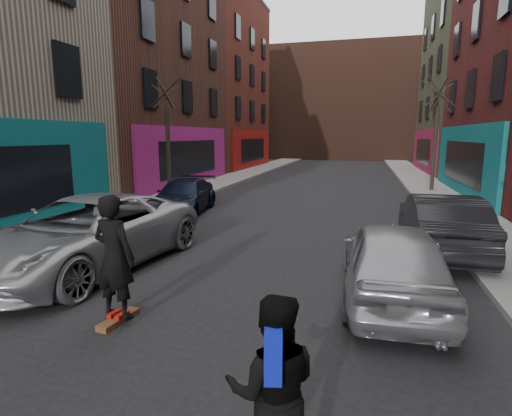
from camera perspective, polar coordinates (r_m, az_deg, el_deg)
The scene contains 12 objects.
sidewalk_left at distance 30.48m, azimuth -1.92°, elevation 4.78°, with size 2.50×84.00×0.13m, color gray.
sidewalk_right at distance 29.40m, azimuth 22.14°, elevation 3.83°, with size 2.50×84.00×0.13m, color gray.
building_far at distance 55.23m, azimuth 12.69°, elevation 14.23°, with size 40.00×10.00×14.00m, color #47281E.
tree_left_far at distance 19.16m, azimuth -12.54°, elevation 11.20°, with size 2.00×2.00×6.50m, color black, non-canonical shape.
tree_right_far at distance 23.31m, azimuth 24.37°, elevation 10.72°, with size 2.00×2.00×6.80m, color black, non-canonical shape.
parked_left_far at distance 9.87m, azimuth -22.87°, elevation -3.30°, with size 2.73×5.91×1.64m, color #9A9CA2.
parked_left_end at distance 15.96m, azimuth -10.29°, elevation 1.68°, with size 1.83×4.50×1.31m, color black.
parked_right_far at distance 7.84m, azimuth 18.92°, elevation -7.00°, with size 1.76×4.38×1.49m, color #9A9CA3.
parked_right_end at distance 11.39m, azimuth 24.85°, elevation -1.98°, with size 1.63×4.66×1.54m, color black.
skateboard at distance 7.11m, azimuth -19.04°, elevation -14.82°, with size 0.22×0.80×0.10m, color brown.
skateboarder at distance 6.74m, azimuth -19.57°, elevation -6.61°, with size 0.74×0.48×2.02m, color black.
pedestrian at distance 3.74m, azimuth 2.43°, elevation -24.48°, with size 0.96×0.82×1.73m.
Camera 1 is at (2.60, 0.98, 3.01)m, focal length 28.00 mm.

